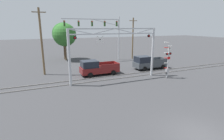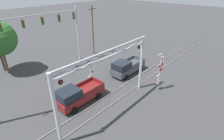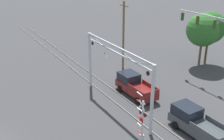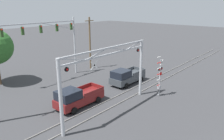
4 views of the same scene
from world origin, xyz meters
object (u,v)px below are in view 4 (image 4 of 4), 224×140
(utility_pole_right, at_px, (90,43))
(pickup_truck_lead, at_px, (77,97))
(crossing_gantry, at_px, (108,72))
(pickup_truck_following, at_px, (126,77))
(crossing_signal_mast, at_px, (160,79))
(traffic_signal_span, at_px, (57,36))

(utility_pole_right, bearing_deg, pickup_truck_lead, -139.71)
(crossing_gantry, xyz_separation_m, utility_pole_right, (9.82, 12.74, 0.20))
(crossing_gantry, xyz_separation_m, pickup_truck_following, (7.62, 3.52, -3.18))
(crossing_gantry, relative_size, utility_pole_right, 1.37)
(pickup_truck_following, relative_size, utility_pole_right, 0.66)
(crossing_signal_mast, distance_m, pickup_truck_lead, 9.75)
(traffic_signal_span, distance_m, utility_pole_right, 6.67)
(crossing_signal_mast, relative_size, pickup_truck_following, 0.86)
(pickup_truck_following, bearing_deg, crossing_gantry, -155.25)
(traffic_signal_span, height_order, pickup_truck_lead, traffic_signal_span)
(crossing_signal_mast, bearing_deg, pickup_truck_following, 81.91)
(utility_pole_right, bearing_deg, pickup_truck_following, -103.41)
(crossing_gantry, xyz_separation_m, traffic_signal_span, (3.40, 12.66, 2.01))
(crossing_signal_mast, relative_size, utility_pole_right, 0.57)
(pickup_truck_lead, bearing_deg, pickup_truck_following, 1.47)
(pickup_truck_lead, relative_size, pickup_truck_following, 0.97)
(crossing_gantry, relative_size, traffic_signal_span, 1.04)
(pickup_truck_lead, bearing_deg, crossing_gantry, -67.97)
(crossing_signal_mast, height_order, utility_pole_right, utility_pole_right)
(traffic_signal_span, xyz_separation_m, pickup_truck_lead, (-4.73, -9.38, -5.19))
(crossing_signal_mast, height_order, pickup_truck_following, crossing_signal_mast)
(pickup_truck_lead, height_order, pickup_truck_following, same)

